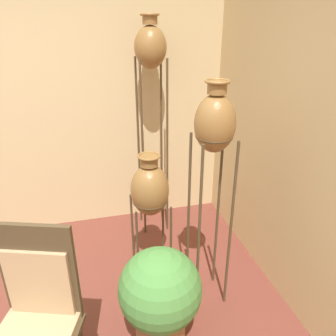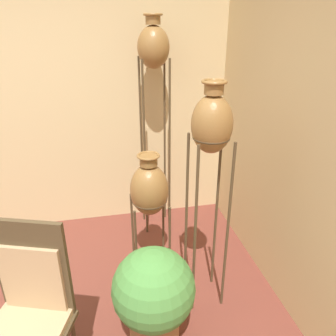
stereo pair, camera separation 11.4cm
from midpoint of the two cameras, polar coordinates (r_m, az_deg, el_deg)
wall_back at (r=3.37m, az=-23.43°, el=11.03°), size 7.96×0.06×2.70m
vase_stand_tall at (r=3.00m, az=-1.37°, el=18.97°), size 0.28×0.28×2.07m
vase_stand_medium at (r=2.11m, az=9.15°, el=6.40°), size 0.27×0.27×1.69m
vase_stand_short at (r=2.65m, az=-2.04°, el=-3.84°), size 0.31×0.31×1.07m
chair at (r=2.03m, az=-22.01°, el=-22.44°), size 0.58×0.62×1.08m
potted_plant at (r=2.24m, az=-0.94°, el=-21.36°), size 0.53×0.53×0.73m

